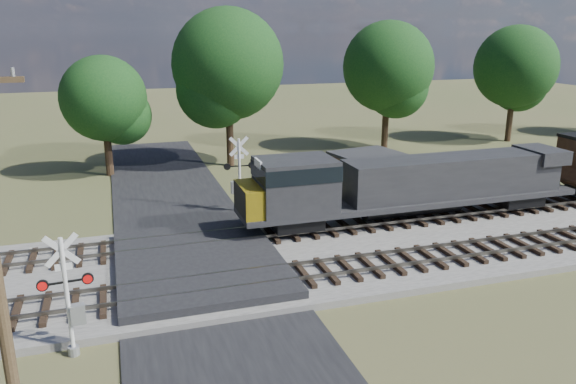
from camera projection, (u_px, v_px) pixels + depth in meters
name	position (u px, v px, depth m)	size (l,w,h in m)	color
ground	(201.00, 275.00, 24.17)	(160.00, 160.00, 0.00)	#4B542D
ballast_bed	(403.00, 242.00, 27.48)	(140.00, 10.00, 0.30)	gray
road	(201.00, 274.00, 24.16)	(7.00, 60.00, 0.08)	black
crossing_panel	(199.00, 264.00, 24.54)	(7.00, 9.00, 0.62)	#262628
track_near	(284.00, 276.00, 23.13)	(140.00, 2.60, 0.33)	black
track_far	(254.00, 235.00, 27.71)	(140.00, 2.60, 0.33)	black
crossing_signal_near	(71.00, 306.00, 17.82)	(1.70, 0.38, 4.21)	silver
crossing_signal_far	(238.00, 181.00, 31.94)	(1.79, 0.39, 4.45)	silver
equipment_shed	(370.00, 175.00, 35.03)	(4.74, 4.74, 2.77)	#4F3121
treeline	(296.00, 75.00, 44.11)	(79.60, 9.84, 11.81)	black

